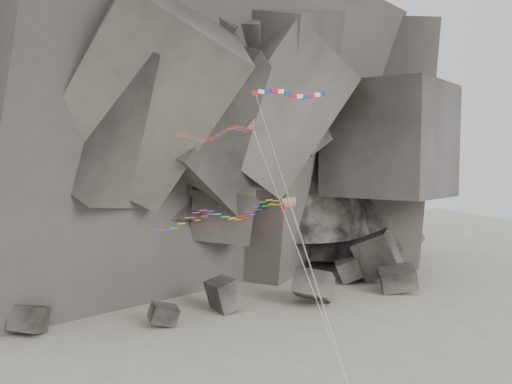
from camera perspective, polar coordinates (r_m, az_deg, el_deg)
name	(u,v)px	position (r m, az deg, el deg)	size (l,w,h in m)	color
headland	(147,70)	(125.21, -10.83, 11.93)	(110.00, 70.00, 84.00)	#5A514A
boulder_field	(305,281)	(101.00, 4.92, -8.81)	(83.26, 20.39, 10.08)	#47423F
delta_kite	(212,133)	(56.50, -4.42, 5.89)	(15.23, 9.34, 27.70)	red
banner_kite	(290,97)	(59.13, 3.42, 9.48)	(7.63, 9.38, 30.61)	red
parafoil_kite	(221,214)	(56.35, -3.55, -2.22)	(18.13, 8.64, 19.41)	#FDEC0E
pennant_kite	(298,251)	(60.02, 4.21, -5.93)	(3.34, 9.89, 17.97)	red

